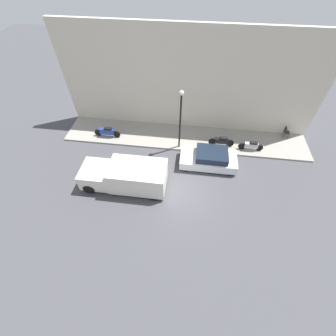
{
  "coord_description": "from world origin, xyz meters",
  "views": [
    {
      "loc": [
        -8.58,
        -0.42,
        11.85
      ],
      "look_at": [
        1.28,
        0.84,
        0.6
      ],
      "focal_mm": 24.0,
      "sensor_mm": 36.0,
      "label": 1
    }
  ],
  "objects_px": {
    "scooter_silver": "(251,146)",
    "parked_car": "(209,158)",
    "motorcycle_black": "(222,141)",
    "delivery_van": "(125,176)",
    "streetlamp": "(181,114)",
    "cafe_chair": "(286,131)",
    "motorcycle_blue": "(107,132)"
  },
  "relations": [
    {
      "from": "scooter_silver",
      "to": "parked_car",
      "type": "bearing_deg",
      "value": 120.14
    },
    {
      "from": "streetlamp",
      "to": "cafe_chair",
      "type": "relative_size",
      "value": 5.06
    },
    {
      "from": "motorcycle_black",
      "to": "streetlamp",
      "type": "height_order",
      "value": "streetlamp"
    },
    {
      "from": "scooter_silver",
      "to": "streetlamp",
      "type": "xyz_separation_m",
      "value": [
        -0.3,
        5.32,
        2.54
      ]
    },
    {
      "from": "parked_car",
      "to": "streetlamp",
      "type": "bearing_deg",
      "value": 56.16
    },
    {
      "from": "motorcycle_black",
      "to": "streetlamp",
      "type": "relative_size",
      "value": 0.41
    },
    {
      "from": "scooter_silver",
      "to": "motorcycle_black",
      "type": "relative_size",
      "value": 0.95
    },
    {
      "from": "cafe_chair",
      "to": "delivery_van",
      "type": "bearing_deg",
      "value": 118.97
    },
    {
      "from": "parked_car",
      "to": "cafe_chair",
      "type": "distance_m",
      "value": 6.99
    },
    {
      "from": "parked_car",
      "to": "scooter_silver",
      "type": "xyz_separation_m",
      "value": [
        1.8,
        -3.1,
        -0.08
      ]
    },
    {
      "from": "parked_car",
      "to": "cafe_chair",
      "type": "height_order",
      "value": "parked_car"
    },
    {
      "from": "streetlamp",
      "to": "motorcycle_blue",
      "type": "bearing_deg",
      "value": 85.52
    },
    {
      "from": "delivery_van",
      "to": "cafe_chair",
      "type": "relative_size",
      "value": 5.91
    },
    {
      "from": "delivery_van",
      "to": "streetlamp",
      "type": "xyz_separation_m",
      "value": [
        4.02,
        -3.04,
        2.13
      ]
    },
    {
      "from": "motorcycle_blue",
      "to": "streetlamp",
      "type": "bearing_deg",
      "value": -94.48
    },
    {
      "from": "motorcycle_black",
      "to": "motorcycle_blue",
      "type": "bearing_deg",
      "value": 90.44
    },
    {
      "from": "parked_car",
      "to": "streetlamp",
      "type": "height_order",
      "value": "streetlamp"
    },
    {
      "from": "scooter_silver",
      "to": "cafe_chair",
      "type": "height_order",
      "value": "cafe_chair"
    },
    {
      "from": "parked_car",
      "to": "motorcycle_blue",
      "type": "height_order",
      "value": "parked_car"
    },
    {
      "from": "parked_car",
      "to": "delivery_van",
      "type": "bearing_deg",
      "value": 115.58
    },
    {
      "from": "delivery_van",
      "to": "motorcycle_blue",
      "type": "xyz_separation_m",
      "value": [
        4.46,
        2.66,
        -0.36
      ]
    },
    {
      "from": "motorcycle_black",
      "to": "streetlamp",
      "type": "bearing_deg",
      "value": 99.27
    },
    {
      "from": "motorcycle_black",
      "to": "cafe_chair",
      "type": "height_order",
      "value": "cafe_chair"
    },
    {
      "from": "motorcycle_black",
      "to": "cafe_chair",
      "type": "xyz_separation_m",
      "value": [
        1.68,
        -5.01,
        0.09
      ]
    },
    {
      "from": "cafe_chair",
      "to": "parked_car",
      "type": "bearing_deg",
      "value": 121.8
    },
    {
      "from": "delivery_van",
      "to": "motorcycle_blue",
      "type": "bearing_deg",
      "value": 30.82
    },
    {
      "from": "parked_car",
      "to": "delivery_van",
      "type": "xyz_separation_m",
      "value": [
        -2.52,
        5.27,
        0.33
      ]
    },
    {
      "from": "scooter_silver",
      "to": "motorcycle_blue",
      "type": "xyz_separation_m",
      "value": [
        0.14,
        11.03,
        0.05
      ]
    },
    {
      "from": "motorcycle_black",
      "to": "delivery_van",
      "type": "bearing_deg",
      "value": 126.16
    },
    {
      "from": "scooter_silver",
      "to": "cafe_chair",
      "type": "distance_m",
      "value": 3.42
    },
    {
      "from": "parked_car",
      "to": "motorcycle_black",
      "type": "bearing_deg",
      "value": -24.84
    },
    {
      "from": "motorcycle_blue",
      "to": "parked_car",
      "type": "bearing_deg",
      "value": -103.74
    }
  ]
}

